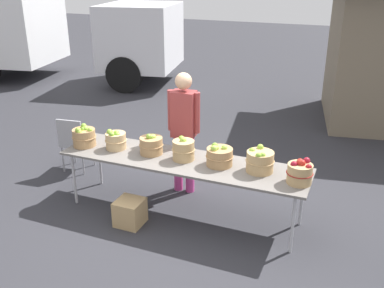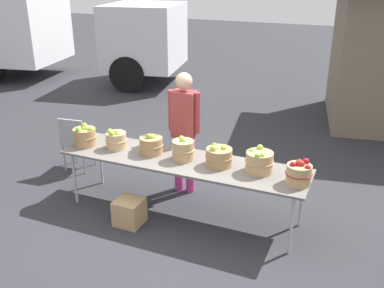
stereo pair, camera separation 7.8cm
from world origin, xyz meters
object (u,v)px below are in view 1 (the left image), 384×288
at_px(apple_basket_green_1, 115,140).
at_px(produce_crate, 130,212).
at_px(apple_basket_green_2, 151,145).
at_px(box_truck, 14,23).
at_px(apple_basket_green_3, 183,149).
at_px(apple_basket_green_4, 219,156).
at_px(apple_basket_green_5, 260,161).
at_px(market_table, 183,163).
at_px(apple_basket_green_0, 84,137).
at_px(apple_basket_red_0, 300,172).
at_px(vendor_adult, 184,124).
at_px(folding_chair, 74,140).

bearing_deg(apple_basket_green_1, produce_crate, -47.13).
bearing_deg(apple_basket_green_2, box_truck, 143.46).
xyz_separation_m(apple_basket_green_2, apple_basket_green_3, (0.45, -0.01, 0.02)).
distance_m(apple_basket_green_4, apple_basket_green_5, 0.49).
bearing_deg(market_table, apple_basket_green_1, 179.58).
distance_m(apple_basket_green_0, apple_basket_green_1, 0.44).
height_order(apple_basket_green_4, apple_basket_red_0, apple_basket_red_0).
relative_size(apple_basket_red_0, produce_crate, 0.91).
relative_size(apple_basket_green_0, apple_basket_green_3, 1.09).
relative_size(market_table, box_truck, 0.39).
height_order(market_table, apple_basket_green_2, apple_basket_green_2).
bearing_deg(apple_basket_green_5, vendor_adult, 156.00).
distance_m(apple_basket_red_0, box_truck, 10.04).
relative_size(apple_basket_green_1, produce_crate, 0.87).
xyz_separation_m(apple_basket_red_0, folding_chair, (-3.45, 0.60, -0.37)).
bearing_deg(produce_crate, market_table, 43.20).
bearing_deg(produce_crate, apple_basket_green_3, 45.01).
relative_size(apple_basket_green_4, vendor_adult, 0.20).
relative_size(apple_basket_green_3, produce_crate, 0.90).
bearing_deg(apple_basket_green_1, market_table, -0.42).
bearing_deg(apple_basket_green_1, apple_basket_green_3, 1.28).
relative_size(apple_basket_green_3, apple_basket_green_5, 0.87).
height_order(apple_basket_green_1, apple_basket_red_0, apple_basket_red_0).
height_order(apple_basket_green_4, produce_crate, apple_basket_green_4).
xyz_separation_m(market_table, apple_basket_green_3, (-0.00, 0.03, 0.17)).
xyz_separation_m(apple_basket_green_3, produce_crate, (-0.50, -0.50, -0.72)).
xyz_separation_m(apple_basket_green_1, box_truck, (-6.25, 5.04, 0.61)).
height_order(market_table, vendor_adult, vendor_adult).
distance_m(apple_basket_green_2, apple_basket_green_3, 0.45).
relative_size(apple_basket_green_3, apple_basket_red_0, 0.99).
xyz_separation_m(apple_basket_green_3, apple_basket_green_5, (0.95, 0.03, -0.00)).
height_order(apple_basket_green_2, folding_chair, apple_basket_green_2).
distance_m(market_table, folding_chair, 2.11).
bearing_deg(market_table, vendor_adult, 111.94).
bearing_deg(folding_chair, apple_basket_green_5, 163.98).
bearing_deg(box_truck, apple_basket_green_5, -42.37).
bearing_deg(folding_chair, apple_basket_green_3, 159.08).
bearing_deg(apple_basket_green_3, apple_basket_green_5, 1.61).
bearing_deg(apple_basket_green_4, vendor_adult, 142.00).
relative_size(apple_basket_green_4, apple_basket_green_5, 0.99).
bearing_deg(apple_basket_red_0, apple_basket_green_3, 176.36).
height_order(apple_basket_green_1, vendor_adult, vendor_adult).
bearing_deg(apple_basket_green_0, apple_basket_green_4, 3.19).
xyz_separation_m(market_table, apple_basket_green_1, (-0.95, 0.01, 0.16)).
bearing_deg(apple_basket_green_3, produce_crate, -134.99).
distance_m(apple_basket_green_5, box_truck, 9.57).
height_order(apple_basket_green_3, apple_basket_green_4, apple_basket_green_3).
distance_m(apple_basket_green_2, apple_basket_red_0, 1.87).
bearing_deg(folding_chair, produce_crate, 139.65).
relative_size(apple_basket_green_3, apple_basket_green_4, 0.87).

